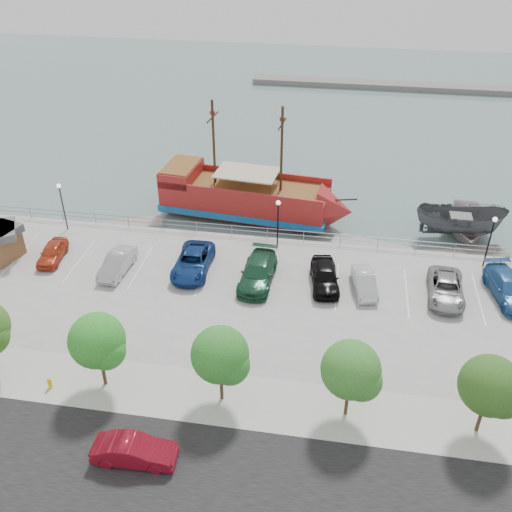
# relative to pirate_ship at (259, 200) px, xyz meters

# --- Properties ---
(ground) EXTENTS (160.00, 160.00, 0.00)m
(ground) POSITION_rel_pirate_ship_xyz_m (2.55, -12.91, -1.86)
(ground) COLOR slate
(street) EXTENTS (100.00, 8.00, 0.04)m
(street) POSITION_rel_pirate_ship_xyz_m (2.55, -28.91, -0.85)
(street) COLOR black
(street) RESTS_ON land_slab
(sidewalk) EXTENTS (100.00, 4.00, 0.05)m
(sidewalk) POSITION_rel_pirate_ship_xyz_m (2.55, -22.91, -0.84)
(sidewalk) COLOR #BAB8A7
(sidewalk) RESTS_ON land_slab
(seawall_railing) EXTENTS (50.00, 0.06, 1.00)m
(seawall_railing) POSITION_rel_pirate_ship_xyz_m (2.55, -5.11, -0.33)
(seawall_railing) COLOR gray
(seawall_railing) RESTS_ON land_slab
(far_shore) EXTENTS (40.00, 3.00, 0.80)m
(far_shore) POSITION_rel_pirate_ship_xyz_m (12.55, 42.09, -1.46)
(far_shore) COLOR slate
(far_shore) RESTS_ON ground
(pirate_ship) EXTENTS (17.76, 6.51, 11.08)m
(pirate_ship) POSITION_rel_pirate_ship_xyz_m (0.00, 0.00, 0.00)
(pirate_ship) COLOR maroon
(pirate_ship) RESTS_ON ground
(patrol_boat) EXTENTS (7.44, 2.83, 2.87)m
(patrol_boat) POSITION_rel_pirate_ship_xyz_m (17.43, -0.84, -0.42)
(patrol_boat) COLOR #46494E
(patrol_boat) RESTS_ON ground
(speedboat) EXTENTS (5.97, 7.92, 1.55)m
(speedboat) POSITION_rel_pirate_ship_xyz_m (18.33, 0.26, -1.08)
(speedboat) COLOR silver
(speedboat) RESTS_ON ground
(dock_west) EXTENTS (6.71, 4.09, 0.37)m
(dock_west) POSITION_rel_pirate_ship_xyz_m (-11.45, -3.71, -1.67)
(dock_west) COLOR gray
(dock_west) RESTS_ON ground
(dock_mid) EXTENTS (6.80, 3.42, 0.37)m
(dock_mid) POSITION_rel_pirate_ship_xyz_m (10.16, -3.71, -1.67)
(dock_mid) COLOR gray
(dock_mid) RESTS_ON ground
(dock_east) EXTENTS (6.86, 3.70, 0.38)m
(dock_east) POSITION_rel_pirate_ship_xyz_m (17.82, -3.71, -1.67)
(dock_east) COLOR #6B625B
(dock_east) RESTS_ON ground
(street_sedan) EXTENTS (4.35, 1.69, 1.41)m
(street_sedan) POSITION_rel_pirate_ship_xyz_m (-1.93, -27.68, -0.15)
(street_sedan) COLOR maroon
(street_sedan) RESTS_ON street
(fire_hydrant) EXTENTS (0.25, 0.25, 0.73)m
(fire_hydrant) POSITION_rel_pirate_ship_xyz_m (-8.51, -23.71, -0.46)
(fire_hydrant) COLOR #E8B901
(fire_hydrant) RESTS_ON sidewalk
(lamp_post_left) EXTENTS (0.36, 0.36, 4.28)m
(lamp_post_left) POSITION_rel_pirate_ship_xyz_m (-15.45, -6.41, 2.08)
(lamp_post_left) COLOR black
(lamp_post_left) RESTS_ON land_slab
(lamp_post_mid) EXTENTS (0.36, 0.36, 4.28)m
(lamp_post_mid) POSITION_rel_pirate_ship_xyz_m (2.55, -6.41, 2.08)
(lamp_post_mid) COLOR black
(lamp_post_mid) RESTS_ON land_slab
(lamp_post_right) EXTENTS (0.36, 0.36, 4.28)m
(lamp_post_right) POSITION_rel_pirate_ship_xyz_m (18.55, -6.41, 2.08)
(lamp_post_right) COLOR black
(lamp_post_right) RESTS_ON land_slab
(tree_c) EXTENTS (3.30, 3.20, 5.00)m
(tree_c) POSITION_rel_pirate_ship_xyz_m (-5.31, -22.98, 2.44)
(tree_c) COLOR #473321
(tree_c) RESTS_ON sidewalk
(tree_d) EXTENTS (3.30, 3.20, 5.00)m
(tree_d) POSITION_rel_pirate_ship_xyz_m (1.69, -22.98, 2.44)
(tree_d) COLOR #473321
(tree_d) RESTS_ON sidewalk
(tree_e) EXTENTS (3.30, 3.20, 5.00)m
(tree_e) POSITION_rel_pirate_ship_xyz_m (8.69, -22.98, 2.44)
(tree_e) COLOR #473321
(tree_e) RESTS_ON sidewalk
(tree_f) EXTENTS (3.30, 3.20, 5.00)m
(tree_f) POSITION_rel_pirate_ship_xyz_m (15.69, -22.98, 2.44)
(tree_f) COLOR #473321
(tree_f) RESTS_ON sidewalk
(parked_car_a) EXTENTS (1.96, 4.02, 1.32)m
(parked_car_a) POSITION_rel_pirate_ship_xyz_m (-14.52, -10.94, -0.20)
(parked_car_a) COLOR #BA3A1D
(parked_car_a) RESTS_ON land_slab
(parked_car_b) EXTENTS (1.81, 4.48, 1.45)m
(parked_car_b) POSITION_rel_pirate_ship_xyz_m (-8.93, -11.67, -0.13)
(parked_car_b) COLOR #AEAEAE
(parked_car_b) RESTS_ON land_slab
(parked_car_c) EXTENTS (2.67, 5.58, 1.53)m
(parked_car_c) POSITION_rel_pirate_ship_xyz_m (-3.33, -10.64, -0.09)
(parked_car_c) COLOR navy
(parked_car_c) RESTS_ON land_slab
(parked_car_d) EXTENTS (2.53, 5.75, 1.64)m
(parked_car_d) POSITION_rel_pirate_ship_xyz_m (1.75, -11.28, -0.03)
(parked_car_d) COLOR #1A482D
(parked_car_d) RESTS_ON land_slab
(parked_car_e) EXTENTS (2.61, 5.00, 1.62)m
(parked_car_e) POSITION_rel_pirate_ship_xyz_m (6.61, -10.93, -0.04)
(parked_car_e) COLOR black
(parked_car_e) RESTS_ON land_slab
(parked_car_f) EXTENTS (2.10, 4.22, 1.33)m
(parked_car_f) POSITION_rel_pirate_ship_xyz_m (9.48, -11.04, -0.19)
(parked_car_f) COLOR silver
(parked_car_f) RESTS_ON land_slab
(parked_car_g) EXTENTS (2.69, 5.31, 1.44)m
(parked_car_g) POSITION_rel_pirate_ship_xyz_m (15.16, -10.96, -0.14)
(parked_car_g) COLOR gray
(parked_car_g) RESTS_ON land_slab
(parked_car_h) EXTENTS (3.31, 5.88, 1.61)m
(parked_car_h) POSITION_rel_pirate_ship_xyz_m (19.56, -10.31, -0.05)
(parked_car_h) COLOR #255796
(parked_car_h) RESTS_ON land_slab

